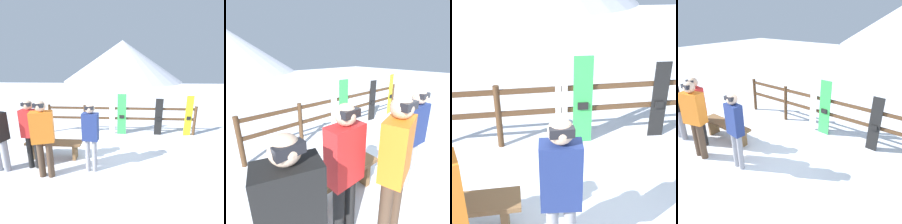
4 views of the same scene
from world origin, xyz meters
The scene contains 5 objects.
fence centered at (0.00, 1.99, 0.64)m, with size 5.42×0.10×1.07m.
person_navy centered at (-0.68, -0.46, 1.00)m, with size 0.38×0.23×1.68m.
ski_pair_white centered at (-0.32, 1.94, 0.84)m, with size 0.19×0.02×1.68m.
snowboard_green centered at (0.03, 1.93, 0.75)m, with size 0.31×0.06×1.50m.
snowboard_black_stripe centered at (1.36, 1.93, 0.67)m, with size 0.27×0.06×1.35m.
Camera 3 is at (-0.99, -2.59, 2.78)m, focal length 50.00 mm.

